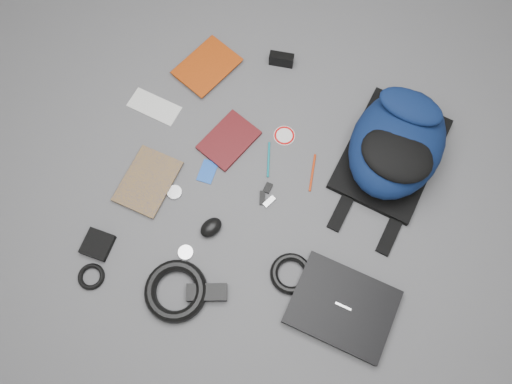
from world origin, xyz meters
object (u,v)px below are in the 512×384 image
at_px(mouse, 211,227).
at_px(backpack, 397,143).
at_px(dvd_case, 229,140).
at_px(pouch, 98,244).
at_px(comic_book, 127,172).
at_px(compact_camera, 281,59).
at_px(textbook_red, 191,54).
at_px(power_brick, 207,293).
at_px(laptop, 342,307).

bearing_deg(mouse, backpack, 71.18).
relative_size(dvd_case, pouch, 2.18).
height_order(comic_book, compact_camera, compact_camera).
bearing_deg(pouch, dvd_case, 64.87).
bearing_deg(compact_camera, comic_book, -129.19).
relative_size(textbook_red, power_brick, 1.76).
bearing_deg(backpack, pouch, -134.24).
distance_m(dvd_case, compact_camera, 0.39).
xyz_separation_m(laptop, power_brick, (-0.43, -0.13, -0.00)).
bearing_deg(compact_camera, power_brick, -95.05).
height_order(laptop, pouch, laptop).
xyz_separation_m(laptop, compact_camera, (-0.54, 0.79, 0.01)).
bearing_deg(power_brick, pouch, 156.00).
height_order(comic_book, pouch, pouch).
distance_m(mouse, pouch, 0.39).
bearing_deg(laptop, power_brick, -161.16).
xyz_separation_m(backpack, mouse, (-0.48, -0.51, -0.08)).
distance_m(laptop, compact_camera, 0.96).
xyz_separation_m(backpack, comic_book, (-0.85, -0.44, -0.09)).
bearing_deg(power_brick, comic_book, 124.47).
height_order(backpack, laptop, backpack).
distance_m(laptop, textbook_red, 1.11).
xyz_separation_m(compact_camera, mouse, (0.03, -0.72, -0.00)).
bearing_deg(laptop, mouse, 173.33).
distance_m(backpack, dvd_case, 0.60).
bearing_deg(textbook_red, backpack, 12.45).
bearing_deg(power_brick, dvd_case, 83.01).
xyz_separation_m(textbook_red, mouse, (0.37, -0.61, 0.01)).
height_order(textbook_red, dvd_case, textbook_red).
bearing_deg(compact_camera, backpack, -33.92).
height_order(textbook_red, comic_book, textbook_red).
relative_size(backpack, laptop, 1.50).
bearing_deg(backpack, power_brick, -114.86).
bearing_deg(mouse, laptop, 16.18).
xyz_separation_m(dvd_case, pouch, (-0.25, -0.53, 0.00)).
height_order(backpack, power_brick, backpack).
xyz_separation_m(compact_camera, power_brick, (0.11, -0.92, -0.01)).
bearing_deg(backpack, dvd_case, -157.82).
bearing_deg(pouch, comic_book, 97.00).
relative_size(compact_camera, power_brick, 0.71).
bearing_deg(comic_book, dvd_case, 43.70).
relative_size(textbook_red, dvd_case, 1.13).
xyz_separation_m(laptop, textbook_red, (-0.87, 0.69, -0.00)).
bearing_deg(mouse, dvd_case, 128.47).
bearing_deg(compact_camera, textbook_red, -174.47).
bearing_deg(textbook_red, mouse, -39.59).
relative_size(laptop, textbook_red, 1.40).
relative_size(laptop, pouch, 3.47).
height_order(textbook_red, pouch, textbook_red).
bearing_deg(laptop, comic_book, 172.27).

